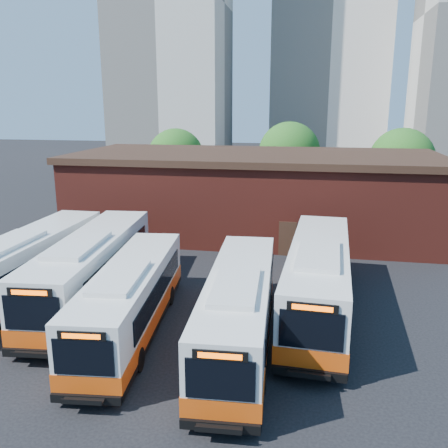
% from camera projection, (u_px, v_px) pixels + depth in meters
% --- Properties ---
extents(ground, '(220.00, 220.00, 0.00)m').
position_uv_depth(ground, '(197.00, 353.00, 19.89)').
color(ground, black).
extents(bus_farwest, '(2.77, 13.09, 3.56)m').
position_uv_depth(bus_farwest, '(28.00, 267.00, 25.54)').
color(bus_farwest, silver).
rests_on(bus_farwest, ground).
extents(bus_west, '(3.88, 13.56, 3.65)m').
position_uv_depth(bus_west, '(92.00, 271.00, 24.88)').
color(bus_west, silver).
rests_on(bus_west, ground).
extents(bus_midwest, '(3.65, 12.23, 3.29)m').
position_uv_depth(bus_midwest, '(131.00, 301.00, 21.44)').
color(bus_midwest, silver).
rests_on(bus_midwest, ground).
extents(bus_mideast, '(3.25, 12.60, 3.40)m').
position_uv_depth(bus_mideast, '(239.00, 312.00, 20.22)').
color(bus_mideast, silver).
rests_on(bus_mideast, ground).
extents(bus_east, '(3.43, 13.62, 3.68)m').
position_uv_depth(bus_east, '(318.00, 281.00, 23.36)').
color(bus_east, silver).
rests_on(bus_east, ground).
extents(transit_worker, '(0.41, 0.62, 1.67)m').
position_uv_depth(transit_worker, '(222.00, 353.00, 18.30)').
color(transit_worker, black).
rests_on(transit_worker, ground).
extents(depot_building, '(28.60, 12.60, 6.40)m').
position_uv_depth(depot_building, '(255.00, 192.00, 38.14)').
color(depot_building, maroon).
rests_on(depot_building, ground).
extents(tree_west, '(6.00, 6.00, 7.65)m').
position_uv_depth(tree_west, '(176.00, 157.00, 51.00)').
color(tree_west, '#382314').
rests_on(tree_west, ground).
extents(tree_mid, '(6.56, 6.56, 8.36)m').
position_uv_depth(tree_mid, '(289.00, 153.00, 50.69)').
color(tree_mid, '#382314').
rests_on(tree_mid, ground).
extents(tree_east, '(6.24, 6.24, 7.96)m').
position_uv_depth(tree_east, '(402.00, 160.00, 45.96)').
color(tree_east, '#382314').
rests_on(tree_east, ground).
extents(tower_left, '(20.00, 18.00, 56.20)m').
position_uv_depth(tower_left, '(170.00, 3.00, 85.51)').
color(tower_left, beige).
rests_on(tower_left, ground).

